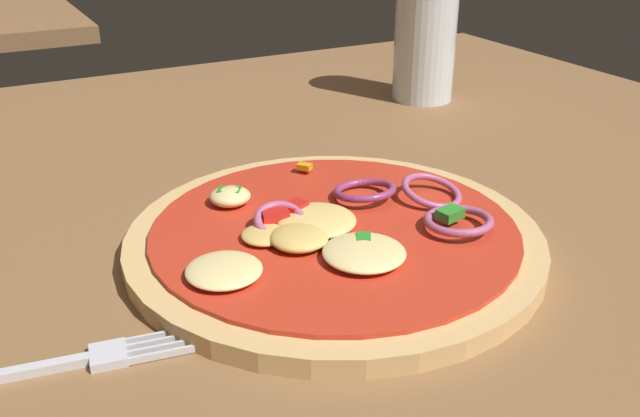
# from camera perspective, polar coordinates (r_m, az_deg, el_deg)

# --- Properties ---
(dining_table) EXTENTS (1.13, 1.02, 0.03)m
(dining_table) POSITION_cam_1_polar(r_m,az_deg,el_deg) (0.45, -4.37, -5.83)
(dining_table) COLOR brown
(dining_table) RESTS_ON ground
(pizza) EXTENTS (0.27, 0.27, 0.03)m
(pizza) POSITION_cam_1_polar(r_m,az_deg,el_deg) (0.45, 1.11, -2.28)
(pizza) COLOR tan
(pizza) RESTS_ON dining_table
(fork) EXTENTS (0.16, 0.04, 0.00)m
(fork) POSITION_cam_1_polar(r_m,az_deg,el_deg) (0.38, -21.12, -11.95)
(fork) COLOR silver
(fork) RESTS_ON dining_table
(beer_glass) EXTENTS (0.07, 0.07, 0.14)m
(beer_glass) POSITION_cam_1_polar(r_m,az_deg,el_deg) (0.77, 8.58, 13.51)
(beer_glass) COLOR silver
(beer_glass) RESTS_ON dining_table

